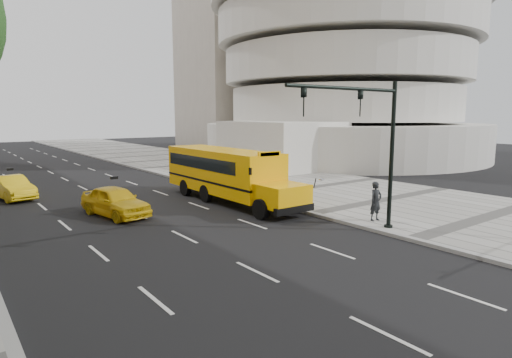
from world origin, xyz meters
TOP-DOWN VIEW (x-y plane):
  - ground at (0.00, 0.00)m, footprint 140.00×140.00m
  - sidewalk_museum at (12.00, 0.00)m, footprint 12.00×140.00m
  - curb_museum at (6.00, 0.00)m, footprint 0.30×140.00m
  - guggenheim at (29.37, 18.51)m, footprint 33.20×42.20m
  - school_bus at (4.50, 0.35)m, footprint 2.96×11.56m
  - taxi_near at (-1.98, 0.40)m, footprint 2.61×4.66m
  - taxi_far at (-5.48, 8.43)m, footprint 2.28×4.45m
  - pedestrian at (7.12, -8.40)m, footprint 0.69×0.48m
  - traffic_signal at (5.19, -9.50)m, footprint 6.18×0.36m

SIDE VIEW (x-z plane):
  - ground at x=0.00m, z-range 0.00..0.00m
  - sidewalk_museum at x=12.00m, z-range 0.00..0.15m
  - curb_museum at x=6.00m, z-range 0.00..0.15m
  - taxi_far at x=-5.48m, z-range 0.00..1.40m
  - taxi_near at x=-1.98m, z-range 0.00..1.50m
  - pedestrian at x=7.12m, z-range 0.15..1.97m
  - school_bus at x=4.50m, z-range 0.17..3.36m
  - traffic_signal at x=5.19m, z-range 0.89..7.29m
  - guggenheim at x=29.37m, z-range -3.92..31.08m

